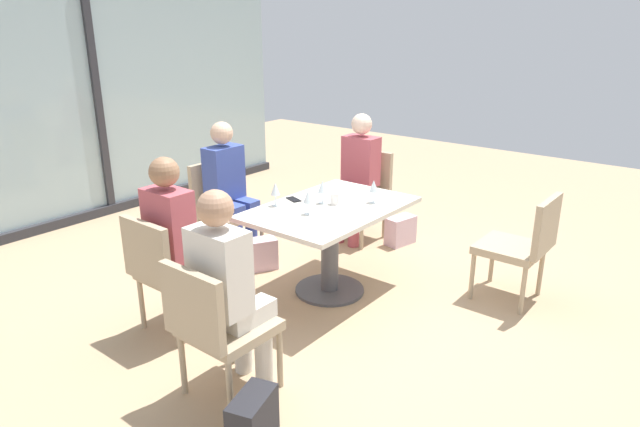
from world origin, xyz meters
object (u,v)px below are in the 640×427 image
object	(u,v)px
chair_far_left	(167,267)
wine_glass_1	(308,197)
person_near_window	(229,185)
person_far_left	(178,235)
chair_near_window	(222,204)
handbag_0	(400,230)
wine_glass_3	(275,190)
person_side_end	(228,283)
cell_phone_on_table	(294,199)
handbag_1	(259,254)
chair_far_right	(363,190)
person_far_right	(357,172)
dining_table_main	(330,228)
chair_front_right	(524,242)
chair_side_end	(216,323)
coffee_cup	(335,199)
wine_glass_0	(322,187)
handbag_2	(253,419)
wine_glass_2	(374,187)

from	to	relation	value
chair_far_left	wine_glass_1	bearing A→B (deg)	-27.05
person_near_window	person_far_left	size ratio (longest dim) A/B	1.00
chair_near_window	handbag_0	bearing A→B (deg)	-43.36
wine_glass_3	handbag_0	size ratio (longest dim) A/B	0.62
person_near_window	wine_glass_1	distance (m)	1.17
chair_far_left	person_side_end	world-z (taller)	person_side_end
person_near_window	wine_glass_3	world-z (taller)	person_near_window
cell_phone_on_table	handbag_1	size ratio (longest dim) A/B	0.48
chair_far_right	person_far_left	size ratio (longest dim) A/B	0.69
chair_far_left	person_far_right	size ratio (longest dim) A/B	0.69
person_far_right	person_near_window	xyz separation A→B (m)	(-1.08, 0.65, 0.00)
dining_table_main	person_near_window	size ratio (longest dim) A/B	1.05
chair_front_right	cell_phone_on_table	size ratio (longest dim) A/B	6.04
chair_side_end	wine_glass_3	xyz separation A→B (m)	(1.22, 0.67, 0.37)
chair_near_window	person_far_right	distance (m)	1.33
handbag_1	chair_far_left	bearing A→B (deg)	-138.87
dining_table_main	coffee_cup	world-z (taller)	coffee_cup
dining_table_main	wine_glass_0	world-z (taller)	wine_glass_0
dining_table_main	coffee_cup	size ratio (longest dim) A/B	14.64
chair_far_left	handbag_2	xyz separation A→B (m)	(-0.43, -1.23, -0.36)
wine_glass_0	wine_glass_2	size ratio (longest dim) A/B	1.00
person_side_end	coffee_cup	distance (m)	1.47
chair_front_right	coffee_cup	size ratio (longest dim) A/B	9.67
wine_glass_1	coffee_cup	xyz separation A→B (m)	(0.32, -0.01, -0.09)
chair_far_right	chair_side_end	distance (m)	2.78
person_side_end	handbag_0	distance (m)	2.70
chair_far_right	wine_glass_2	distance (m)	1.20
dining_table_main	person_side_end	world-z (taller)	person_side_end
person_far_left	handbag_2	world-z (taller)	person_far_left
person_far_left	wine_glass_3	distance (m)	0.85
chair_far_left	person_far_left	distance (m)	0.23
wine_glass_1	handbag_1	bearing A→B (deg)	74.54
coffee_cup	handbag_1	size ratio (longest dim) A/B	0.30
person_near_window	coffee_cup	xyz separation A→B (m)	(0.07, -1.14, 0.08)
handbag_0	handbag_2	world-z (taller)	same
chair_far_left	person_far_left	bearing A→B (deg)	-0.00
chair_far_left	person_near_window	world-z (taller)	person_near_window
person_near_window	chair_side_end	bearing A→B (deg)	-135.02
cell_phone_on_table	handbag_2	bearing A→B (deg)	-125.92
person_near_window	person_far_left	xyz separation A→B (m)	(-1.08, -0.65, 0.00)
wine_glass_1	cell_phone_on_table	world-z (taller)	wine_glass_1
chair_front_right	person_near_window	size ratio (longest dim) A/B	0.69
person_near_window	handbag_1	distance (m)	0.69
wine_glass_0	chair_front_right	bearing A→B (deg)	-60.10
cell_phone_on_table	dining_table_main	bearing A→B (deg)	-61.66
chair_far_right	handbag_1	xyz separation A→B (m)	(-1.23, 0.25, -0.36)
person_far_left	wine_glass_3	bearing A→B (deg)	-10.55
chair_far_right	cell_phone_on_table	xyz separation A→B (m)	(-1.24, -0.16, 0.24)
wine_glass_2	cell_phone_on_table	xyz separation A→B (m)	(-0.34, 0.54, -0.13)
person_far_left	wine_glass_1	bearing A→B (deg)	-30.03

